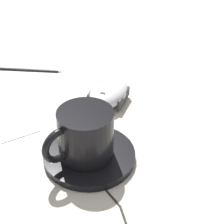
# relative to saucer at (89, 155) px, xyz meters

# --- Properties ---
(ground_plane) EXTENTS (3.00, 3.00, 0.00)m
(ground_plane) POSITION_rel_saucer_xyz_m (0.12, -0.06, -0.01)
(ground_plane) COLOR #B2A899
(saucer) EXTENTS (0.14, 0.14, 0.01)m
(saucer) POSITION_rel_saucer_xyz_m (0.00, 0.00, 0.00)
(saucer) COLOR black
(saucer) RESTS_ON ground
(coffee_cup) EXTENTS (0.08, 0.11, 0.07)m
(coffee_cup) POSITION_rel_saucer_xyz_m (0.00, 0.01, 0.04)
(coffee_cup) COLOR black
(coffee_cup) RESTS_ON saucer
(computer_mouse) EXTENTS (0.08, 0.12, 0.04)m
(computer_mouse) POSITION_rel_saucer_xyz_m (0.05, -0.15, 0.01)
(computer_mouse) COLOR silver
(computer_mouse) RESTS_ON ground
(mouse_cable) EXTENTS (0.21, 0.34, 0.00)m
(mouse_cable) POSITION_rel_saucer_xyz_m (-0.07, 0.07, -0.00)
(mouse_cable) COLOR black
(mouse_cable) RESTS_ON ground
(pen) EXTENTS (0.13, 0.07, 0.01)m
(pen) POSITION_rel_saucer_xyz_m (0.26, -0.16, -0.00)
(pen) COLOR black
(pen) RESTS_ON ground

